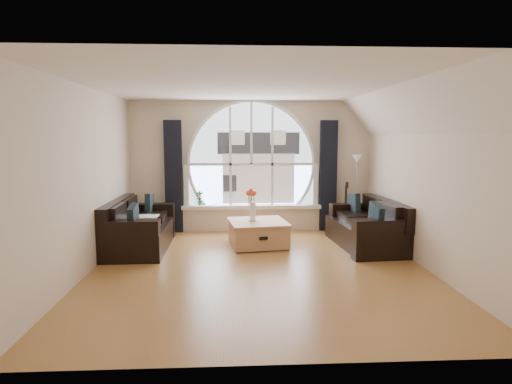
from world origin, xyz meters
The scene contains 21 objects.
ground centered at (0.00, 0.00, 0.00)m, with size 5.00×5.50×0.01m, color brown.
ceiling centered at (0.00, 0.00, 2.70)m, with size 5.00×5.50×0.01m, color silver.
wall_back centered at (0.00, 2.75, 1.35)m, with size 5.00×0.01×2.70m, color beige.
wall_front centered at (0.00, -2.75, 1.35)m, with size 5.00×0.01×2.70m, color beige.
wall_left centered at (-2.50, 0.00, 1.35)m, with size 0.01×5.50×2.70m, color beige.
wall_right centered at (2.50, 0.00, 1.35)m, with size 0.01×5.50×2.70m, color beige.
attic_slope centered at (2.20, 0.00, 2.35)m, with size 0.92×5.50×0.72m, color silver.
arched_window centered at (0.00, 2.72, 1.62)m, with size 2.60×0.06×2.15m, color silver.
window_sill centered at (0.00, 2.65, 0.51)m, with size 2.90×0.22×0.08m, color white.
window_frame centered at (0.00, 2.69, 1.62)m, with size 2.76×0.08×2.15m, color white.
neighbor_house centered at (0.15, 2.71, 1.50)m, with size 1.70×0.02×1.50m, color silver.
curtain_left centered at (-1.60, 2.63, 1.15)m, with size 0.35×0.12×2.30m, color black.
curtain_right centered at (1.60, 2.63, 1.15)m, with size 0.35×0.12×2.30m, color black.
sofa_left centered at (-2.03, 1.31, 0.40)m, with size 0.98×1.95×0.87m, color black.
sofa_right centered at (2.01, 1.24, 0.40)m, with size 0.95×1.90×0.84m, color black.
coffee_chest centered at (0.06, 1.41, 0.25)m, with size 1.00×1.00×0.49m, color #B57E52.
throw_blanket centered at (-2.01, 1.29, 0.50)m, with size 0.55×0.55×0.10m, color silver.
vase_flowers centered at (-0.03, 1.44, 0.84)m, with size 0.24×0.24×0.70m, color white.
floor_lamp centered at (2.14, 2.42, 0.80)m, with size 0.24×0.24×1.60m, color #B2B2B2.
guitar centered at (1.91, 2.37, 0.53)m, with size 0.36×0.24×1.06m, color brown.
potted_plant centered at (-1.08, 2.65, 0.70)m, with size 0.16×0.11×0.31m, color #1E6023.
Camera 1 is at (-0.38, -6.30, 1.99)m, focal length 30.50 mm.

